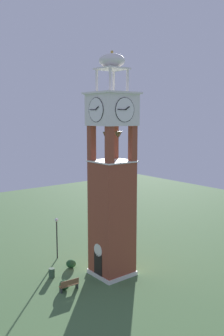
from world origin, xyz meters
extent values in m
plane|color=#476B3D|center=(0.00, 0.00, 0.00)|extent=(80.00, 80.00, 0.00)
cube|color=brown|center=(0.00, 0.00, 5.01)|extent=(3.03, 3.03, 10.02)
cube|color=silver|center=(0.00, 0.00, 0.17)|extent=(3.23, 3.23, 0.35)
cube|color=black|center=(0.00, -1.53, 1.15)|extent=(1.10, 0.04, 2.20)
cylinder|color=silver|center=(0.00, -1.53, 2.55)|extent=(1.10, 0.04, 1.10)
cube|color=brown|center=(-1.24, -1.24, 11.55)|extent=(0.56, 0.56, 3.06)
cube|color=brown|center=(1.24, -1.24, 11.55)|extent=(0.56, 0.56, 3.06)
cube|color=brown|center=(-1.24, 1.24, 11.55)|extent=(0.56, 0.56, 3.06)
cube|color=brown|center=(1.24, 1.24, 11.55)|extent=(0.56, 0.56, 3.06)
cube|color=silver|center=(0.00, 0.00, 10.08)|extent=(3.19, 3.19, 0.12)
cone|color=brown|center=(0.68, 0.05, 12.34)|extent=(0.59, 0.59, 0.42)
cone|color=brown|center=(0.12, 0.67, 12.34)|extent=(0.54, 0.54, 0.51)
cone|color=brown|center=(-0.68, 0.07, 12.34)|extent=(0.44, 0.44, 0.51)
cone|color=brown|center=(-0.06, -0.68, 12.34)|extent=(0.42, 0.42, 0.48)
cube|color=silver|center=(0.00, 0.00, 14.37)|extent=(3.27, 3.27, 2.59)
cylinder|color=white|center=(0.00, -1.66, 14.37)|extent=(1.97, 0.05, 1.97)
torus|color=black|center=(0.00, -1.66, 14.37)|extent=(1.99, 0.06, 1.99)
cube|color=black|center=(0.21, -1.72, 14.50)|extent=(0.47, 0.03, 0.33)
cube|color=black|center=(-0.39, -1.72, 14.38)|extent=(0.79, 0.03, 0.08)
cylinder|color=white|center=(0.00, 1.66, 14.37)|extent=(1.97, 0.05, 1.97)
torus|color=black|center=(0.00, 1.66, 14.37)|extent=(1.99, 0.06, 1.99)
cube|color=black|center=(0.21, 1.72, 14.50)|extent=(0.47, 0.03, 0.33)
cube|color=black|center=(-0.39, 1.72, 14.38)|extent=(0.79, 0.03, 0.08)
cylinder|color=white|center=(-1.66, 0.00, 14.37)|extent=(0.05, 1.97, 1.97)
torus|color=black|center=(-1.66, 0.00, 14.37)|extent=(0.06, 1.99, 1.99)
cube|color=black|center=(-1.72, 0.21, 14.50)|extent=(0.03, 0.47, 0.33)
cube|color=black|center=(-1.72, -0.39, 14.38)|extent=(0.03, 0.79, 0.08)
cylinder|color=white|center=(1.66, 0.00, 14.37)|extent=(0.05, 1.97, 1.97)
torus|color=black|center=(1.66, 0.00, 14.37)|extent=(0.06, 1.99, 1.99)
cube|color=black|center=(1.72, 0.21, 14.50)|extent=(0.03, 0.47, 0.33)
cube|color=black|center=(1.72, -0.39, 14.38)|extent=(0.03, 0.79, 0.08)
cube|color=silver|center=(0.00, 0.00, 15.74)|extent=(3.63, 3.63, 0.16)
cylinder|color=silver|center=(-0.90, -0.90, 16.74)|extent=(0.22, 0.22, 1.84)
cylinder|color=silver|center=(0.90, -0.90, 16.74)|extent=(0.22, 0.22, 1.84)
cylinder|color=silver|center=(-0.90, 0.90, 16.74)|extent=(0.22, 0.22, 1.84)
cylinder|color=silver|center=(0.90, 0.90, 16.74)|extent=(0.22, 0.22, 1.84)
cube|color=silver|center=(0.00, 0.00, 17.72)|extent=(2.24, 2.24, 0.12)
ellipsoid|color=silver|center=(0.00, 0.00, 18.35)|extent=(2.16, 2.16, 1.15)
sphere|color=#B79338|center=(0.00, 0.00, 19.05)|extent=(0.24, 0.24, 0.24)
cube|color=brown|center=(0.25, -4.63, 0.45)|extent=(0.56, 1.63, 0.06)
cube|color=brown|center=(0.44, -4.64, 0.73)|extent=(0.18, 1.60, 0.44)
cube|color=#2D2D33|center=(0.20, -5.34, 0.21)|extent=(0.40, 0.11, 0.42)
cube|color=#2D2D33|center=(0.31, -3.91, 0.21)|extent=(0.40, 0.11, 0.42)
cylinder|color=black|center=(-6.15, -2.00, 1.85)|extent=(0.12, 0.12, 3.71)
sphere|color=silver|center=(-6.15, -2.00, 3.89)|extent=(0.36, 0.36, 0.36)
cylinder|color=#38513D|center=(-2.71, -4.53, 0.40)|extent=(0.52, 0.52, 0.80)
ellipsoid|color=#234C28|center=(-0.09, -4.85, 0.39)|extent=(0.82, 0.82, 0.78)
ellipsoid|color=#234C28|center=(-3.42, -2.12, 0.37)|extent=(0.91, 0.91, 0.74)
camera|label=1|loc=(23.82, -18.97, 13.83)|focal=38.67mm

